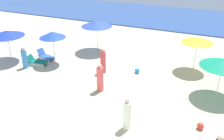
{
  "coord_description": "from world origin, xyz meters",
  "views": [
    {
      "loc": [
        4.39,
        -5.18,
        7.65
      ],
      "look_at": [
        -1.05,
        7.45,
        0.82
      ],
      "focal_mm": 40.17,
      "sensor_mm": 36.0,
      "label": 1
    }
  ],
  "objects_px": {
    "beachgoer_3": "(24,58)",
    "beachgoer_4": "(103,61)",
    "umbrella_0": "(7,33)",
    "beach_ball_0": "(137,71)",
    "lounge_chair_1_0": "(37,61)",
    "umbrella_4": "(223,63)",
    "lounge_chair_1_1": "(46,56)",
    "beachgoer_6": "(100,78)",
    "beach_ball_1": "(200,126)",
    "beachgoer_1": "(127,115)",
    "umbrella_2": "(97,24)",
    "umbrella_3": "(198,40)",
    "umbrella_1": "(52,35)"
  },
  "relations": [
    {
      "from": "umbrella_2",
      "to": "umbrella_4",
      "type": "height_order",
      "value": "umbrella_2"
    },
    {
      "from": "beachgoer_1",
      "to": "beachgoer_4",
      "type": "relative_size",
      "value": 0.94
    },
    {
      "from": "lounge_chair_1_1",
      "to": "beachgoer_6",
      "type": "relative_size",
      "value": 0.87
    },
    {
      "from": "lounge_chair_1_0",
      "to": "beachgoer_1",
      "type": "xyz_separation_m",
      "value": [
        8.32,
        -4.0,
        0.49
      ]
    },
    {
      "from": "umbrella_2",
      "to": "beachgoer_4",
      "type": "height_order",
      "value": "umbrella_2"
    },
    {
      "from": "umbrella_0",
      "to": "beach_ball_1",
      "type": "relative_size",
      "value": 7.63
    },
    {
      "from": "umbrella_4",
      "to": "beachgoer_1",
      "type": "distance_m",
      "value": 6.14
    },
    {
      "from": "umbrella_1",
      "to": "beachgoer_6",
      "type": "xyz_separation_m",
      "value": [
        4.7,
        -2.21,
        -1.36
      ]
    },
    {
      "from": "umbrella_0",
      "to": "umbrella_1",
      "type": "relative_size",
      "value": 1.04
    },
    {
      "from": "beach_ball_1",
      "to": "beachgoer_4",
      "type": "bearing_deg",
      "value": 152.06
    },
    {
      "from": "umbrella_1",
      "to": "umbrella_2",
      "type": "height_order",
      "value": "umbrella_2"
    },
    {
      "from": "lounge_chair_1_1",
      "to": "umbrella_2",
      "type": "bearing_deg",
      "value": -28.07
    },
    {
      "from": "umbrella_2",
      "to": "umbrella_3",
      "type": "bearing_deg",
      "value": -4.29
    },
    {
      "from": "beachgoer_1",
      "to": "beach_ball_1",
      "type": "height_order",
      "value": "beachgoer_1"
    },
    {
      "from": "umbrella_0",
      "to": "beachgoer_3",
      "type": "distance_m",
      "value": 2.38
    },
    {
      "from": "umbrella_0",
      "to": "umbrella_3",
      "type": "height_order",
      "value": "umbrella_3"
    },
    {
      "from": "lounge_chair_1_1",
      "to": "umbrella_4",
      "type": "bearing_deg",
      "value": -78.03
    },
    {
      "from": "umbrella_2",
      "to": "umbrella_4",
      "type": "relative_size",
      "value": 1.0
    },
    {
      "from": "umbrella_0",
      "to": "beachgoer_6",
      "type": "xyz_separation_m",
      "value": [
        7.98,
        -1.31,
        -1.29
      ]
    },
    {
      "from": "umbrella_0",
      "to": "beach_ball_1",
      "type": "xyz_separation_m",
      "value": [
        13.76,
        -2.62,
        -1.92
      ]
    },
    {
      "from": "beachgoer_3",
      "to": "beachgoer_6",
      "type": "relative_size",
      "value": 0.9
    },
    {
      "from": "beach_ball_1",
      "to": "umbrella_3",
      "type": "bearing_deg",
      "value": 99.84
    },
    {
      "from": "umbrella_0",
      "to": "lounge_chair_1_0",
      "type": "distance_m",
      "value": 2.91
    },
    {
      "from": "umbrella_0",
      "to": "umbrella_1",
      "type": "height_order",
      "value": "umbrella_1"
    },
    {
      "from": "lounge_chair_1_1",
      "to": "beachgoer_1",
      "type": "bearing_deg",
      "value": -107.62
    },
    {
      "from": "lounge_chair_1_1",
      "to": "beach_ball_1",
      "type": "height_order",
      "value": "lounge_chair_1_1"
    },
    {
      "from": "umbrella_0",
      "to": "lounge_chair_1_1",
      "type": "height_order",
      "value": "umbrella_0"
    },
    {
      "from": "beachgoer_4",
      "to": "beach_ball_1",
      "type": "distance_m",
      "value": 7.52
    },
    {
      "from": "umbrella_2",
      "to": "lounge_chair_1_0",
      "type": "bearing_deg",
      "value": -123.31
    },
    {
      "from": "beach_ball_1",
      "to": "umbrella_1",
      "type": "bearing_deg",
      "value": 161.47
    },
    {
      "from": "umbrella_3",
      "to": "beachgoer_1",
      "type": "distance_m",
      "value": 8.02
    },
    {
      "from": "beachgoer_1",
      "to": "umbrella_2",
      "type": "bearing_deg",
      "value": -42.32
    },
    {
      "from": "beach_ball_0",
      "to": "beach_ball_1",
      "type": "distance_m",
      "value": 6.22
    },
    {
      "from": "lounge_chair_1_0",
      "to": "umbrella_4",
      "type": "distance_m",
      "value": 12.18
    },
    {
      "from": "beachgoer_3",
      "to": "beachgoer_4",
      "type": "height_order",
      "value": "beachgoer_4"
    },
    {
      "from": "beach_ball_1",
      "to": "umbrella_0",
      "type": "bearing_deg",
      "value": 169.21
    },
    {
      "from": "beachgoer_3",
      "to": "beachgoer_4",
      "type": "bearing_deg",
      "value": -27.96
    },
    {
      "from": "umbrella_3",
      "to": "umbrella_4",
      "type": "height_order",
      "value": "umbrella_3"
    },
    {
      "from": "lounge_chair_1_0",
      "to": "beachgoer_3",
      "type": "bearing_deg",
      "value": 141.18
    },
    {
      "from": "umbrella_0",
      "to": "beachgoer_1",
      "type": "distance_m",
      "value": 11.36
    },
    {
      "from": "umbrella_1",
      "to": "beachgoer_6",
      "type": "distance_m",
      "value": 5.36
    },
    {
      "from": "umbrella_0",
      "to": "lounge_chair_1_0",
      "type": "relative_size",
      "value": 1.68
    },
    {
      "from": "umbrella_0",
      "to": "lounge_chair_1_1",
      "type": "bearing_deg",
      "value": 27.44
    },
    {
      "from": "umbrella_0",
      "to": "beach_ball_0",
      "type": "distance_m",
      "value": 9.62
    },
    {
      "from": "beachgoer_3",
      "to": "beach_ball_0",
      "type": "bearing_deg",
      "value": -26.63
    },
    {
      "from": "beachgoer_1",
      "to": "lounge_chair_1_0",
      "type": "bearing_deg",
      "value": -12.21
    },
    {
      "from": "umbrella_2",
      "to": "beachgoer_6",
      "type": "distance_m",
      "value": 6.5
    },
    {
      "from": "umbrella_2",
      "to": "beachgoer_1",
      "type": "relative_size",
      "value": 1.51
    },
    {
      "from": "umbrella_2",
      "to": "umbrella_3",
      "type": "distance_m",
      "value": 7.66
    },
    {
      "from": "umbrella_4",
      "to": "beachgoer_6",
      "type": "xyz_separation_m",
      "value": [
        -6.32,
        -2.13,
        -1.24
      ]
    }
  ]
}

